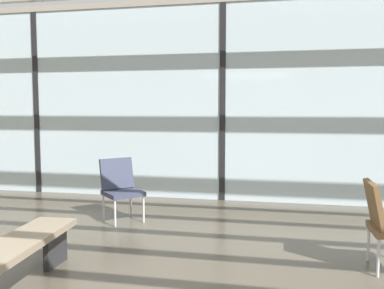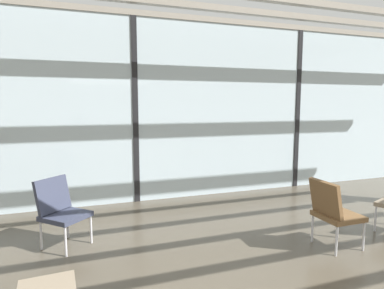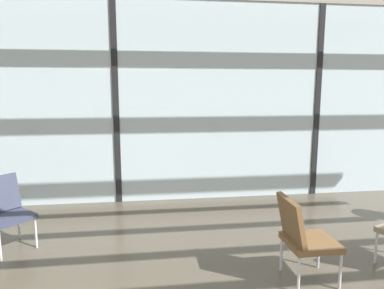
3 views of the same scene
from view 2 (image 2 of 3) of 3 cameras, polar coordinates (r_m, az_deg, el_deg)
glass_curtain_wall at (r=5.99m, az=-10.02°, el=5.76°), size 14.00×0.08×3.34m
window_mullion_1 at (r=5.99m, az=-10.02°, el=5.76°), size 0.10×0.12×3.34m
window_mullion_2 at (r=7.41m, az=17.93°, el=5.76°), size 0.10×0.12×3.34m
parked_airplane at (r=11.24m, az=-10.50°, el=7.40°), size 11.39×3.76×3.76m
lounge_chair_2 at (r=4.48m, az=23.59°, el=-10.45°), size 0.53×0.48×0.87m
lounge_chair_3 at (r=4.50m, az=-22.19°, el=-10.30°), size 0.71×0.71×0.87m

